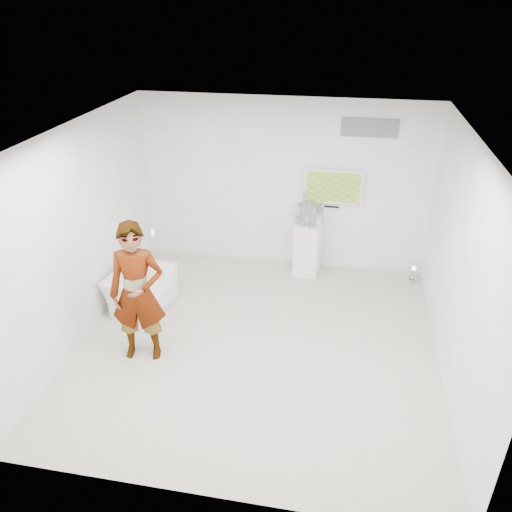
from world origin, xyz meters
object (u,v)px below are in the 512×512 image
(floor_uplight, at_px, (413,275))
(person, at_px, (138,293))
(pedestal, at_px, (307,248))
(tv, at_px, (333,187))
(armchair, at_px, (141,290))

(floor_uplight, bearing_deg, person, -144.93)
(pedestal, bearing_deg, tv, 35.84)
(person, height_order, pedestal, person)
(armchair, height_order, pedestal, pedestal)
(tv, bearing_deg, armchair, -146.43)
(tv, height_order, pedestal, tv)
(armchair, relative_size, floor_uplight, 3.51)
(armchair, relative_size, pedestal, 1.00)
(armchair, bearing_deg, person, -149.14)
(tv, height_order, floor_uplight, tv)
(pedestal, bearing_deg, armchair, -146.78)
(tv, relative_size, armchair, 1.03)
(person, xyz_separation_m, floor_uplight, (3.83, 2.69, -0.85))
(person, bearing_deg, tv, 40.97)
(tv, bearing_deg, pedestal, -144.16)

